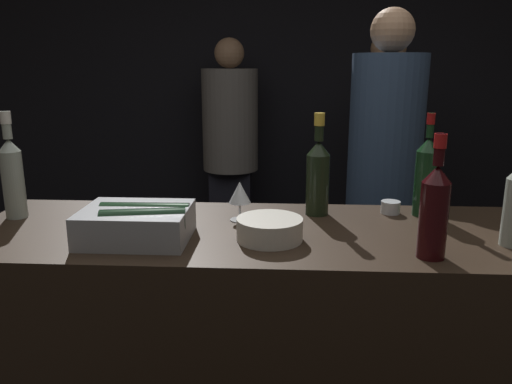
# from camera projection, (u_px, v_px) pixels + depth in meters

# --- Properties ---
(wall_back_chalkboard) EXTENTS (6.40, 0.06, 2.80)m
(wall_back_chalkboard) POSITION_uv_depth(u_px,v_px,m) (274.00, 82.00, 3.92)
(wall_back_chalkboard) COLOR black
(wall_back_chalkboard) RESTS_ON ground_plane
(bar_counter) EXTENTS (1.90, 0.65, 1.01)m
(bar_counter) POSITION_uv_depth(u_px,v_px,m) (255.00, 364.00, 1.77)
(bar_counter) COLOR #2D2116
(bar_counter) RESTS_ON ground_plane
(ice_bin_with_bottles) EXTENTS (0.33, 0.25, 0.11)m
(ice_bin_with_bottles) POSITION_uv_depth(u_px,v_px,m) (138.00, 222.00, 1.54)
(ice_bin_with_bottles) COLOR #9EA0A5
(ice_bin_with_bottles) RESTS_ON bar_counter
(bowl_white) EXTENTS (0.21, 0.21, 0.07)m
(bowl_white) POSITION_uv_depth(u_px,v_px,m) (270.00, 228.00, 1.54)
(bowl_white) COLOR silver
(bowl_white) RESTS_ON bar_counter
(wine_glass) EXTENTS (0.08, 0.08, 0.14)m
(wine_glass) POSITION_uv_depth(u_px,v_px,m) (240.00, 194.00, 1.72)
(wine_glass) COLOR silver
(wine_glass) RESTS_ON bar_counter
(candle_votive) EXTENTS (0.07, 0.07, 0.05)m
(candle_votive) POSITION_uv_depth(u_px,v_px,m) (391.00, 207.00, 1.82)
(candle_votive) COLOR silver
(candle_votive) RESTS_ON bar_counter
(white_wine_bottle) EXTENTS (0.07, 0.07, 0.37)m
(white_wine_bottle) POSITION_uv_depth(u_px,v_px,m) (12.00, 174.00, 1.74)
(white_wine_bottle) COLOR #9EA899
(white_wine_bottle) RESTS_ON bar_counter
(red_wine_bottle_tall) EXTENTS (0.08, 0.08, 0.35)m
(red_wine_bottle_tall) POSITION_uv_depth(u_px,v_px,m) (434.00, 208.00, 1.37)
(red_wine_bottle_tall) COLOR black
(red_wine_bottle_tall) RESTS_ON bar_counter
(red_wine_bottle_burgundy) EXTENTS (0.08, 0.08, 0.37)m
(red_wine_bottle_burgundy) POSITION_uv_depth(u_px,v_px,m) (426.00, 175.00, 1.77)
(red_wine_bottle_burgundy) COLOR #143319
(red_wine_bottle_burgundy) RESTS_ON bar_counter
(champagne_bottle) EXTENTS (0.08, 0.08, 0.37)m
(champagne_bottle) POSITION_uv_depth(u_px,v_px,m) (318.00, 174.00, 1.78)
(champagne_bottle) COLOR black
(champagne_bottle) RESTS_ON bar_counter
(person_in_hoodie) EXTENTS (0.37, 0.37, 1.80)m
(person_in_hoodie) POSITION_uv_depth(u_px,v_px,m) (383.00, 172.00, 2.53)
(person_in_hoodie) COLOR black
(person_in_hoodie) RESTS_ON ground_plane
(person_blond_tee) EXTENTS (0.40, 0.40, 1.72)m
(person_blond_tee) POSITION_uv_depth(u_px,v_px,m) (230.00, 147.00, 3.64)
(person_blond_tee) COLOR black
(person_blond_tee) RESTS_ON ground_plane
(person_grey_polo) EXTENTS (0.42, 0.42, 1.73)m
(person_grey_polo) POSITION_uv_depth(u_px,v_px,m) (381.00, 160.00, 3.13)
(person_grey_polo) COLOR black
(person_grey_polo) RESTS_ON ground_plane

